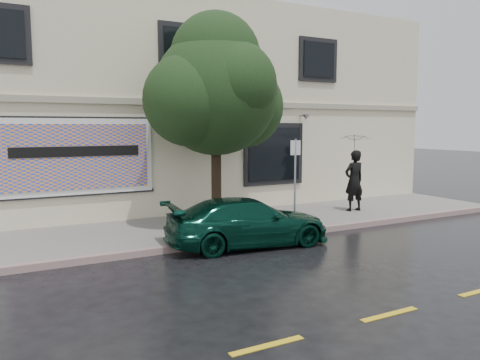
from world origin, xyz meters
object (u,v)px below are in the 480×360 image
fire_hydrant (176,228)px  car (248,222)px  street_tree (216,94)px  pedestrian (354,181)px

fire_hydrant → car: bearing=-4.0°
fire_hydrant → street_tree: bearing=56.3°
pedestrian → fire_hydrant: bearing=11.7°
street_tree → pedestrian: bearing=-3.1°
pedestrian → street_tree: 5.49m
car → pedestrian: size_ratio=2.03×
car → street_tree: bearing=2.3°
pedestrian → street_tree: bearing=-1.8°
car → fire_hydrant: 1.73m
car → pedestrian: pedestrian is taller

